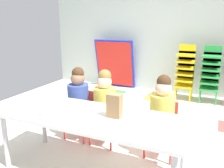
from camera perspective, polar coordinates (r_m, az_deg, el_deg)
ground_plane at (r=3.17m, az=2.37°, el=-12.69°), size 5.29×4.83×0.02m
back_wall at (r=5.14m, az=13.05°, el=13.17°), size 5.29×0.10×2.69m
craft_table at (r=2.27m, az=-5.04°, el=-8.60°), size 1.82×0.69×0.61m
seated_child_near_camera at (r=2.97m, az=-8.04°, el=-2.98°), size 0.32×0.31×0.92m
seated_child_middle_seat at (r=2.80m, az=-1.72°, el=-3.94°), size 0.34×0.34×0.92m
seated_child_far_right at (r=2.59m, az=12.03°, el=-5.84°), size 0.32×0.31×0.92m
kid_chair_yellow_stack at (r=4.72m, az=17.22°, el=3.36°), size 0.32×0.30×1.04m
kid_chair_green_stack at (r=4.68m, az=22.65°, el=2.81°), size 0.32×0.30×1.04m
folded_activity_table at (r=5.35m, az=0.68°, el=4.86°), size 0.90×0.29×1.09m
paper_bag_brown at (r=2.15m, az=0.61°, el=-5.23°), size 0.13×0.09×0.22m
paper_plate_near_edge at (r=2.33m, az=-15.71°, el=-6.97°), size 0.18×0.18×0.01m
paper_plate_center_table at (r=2.11m, az=-7.24°, el=-8.88°), size 0.18×0.18×0.01m
donut_powdered_on_plate at (r=2.32m, az=-15.74°, el=-6.53°), size 0.11×0.11×0.03m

